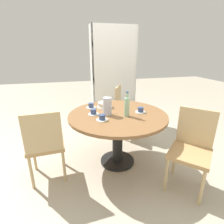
% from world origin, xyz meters
% --- Properties ---
extents(ground_plane, '(14.00, 14.00, 0.00)m').
position_xyz_m(ground_plane, '(0.00, 0.00, 0.00)').
color(ground_plane, '#B2A893').
extents(dining_table, '(1.29, 1.29, 0.74)m').
position_xyz_m(dining_table, '(0.00, 0.00, 0.60)').
color(dining_table, black).
rests_on(dining_table, ground_plane).
extents(chair_a, '(0.45, 0.45, 0.92)m').
position_xyz_m(chair_a, '(-0.92, -0.12, 0.49)').
color(chair_a, tan).
rests_on(chair_a, ground_plane).
extents(chair_b, '(0.59, 0.59, 0.92)m').
position_xyz_m(chair_b, '(0.68, -0.63, 0.49)').
color(chair_b, tan).
rests_on(chair_b, ground_plane).
extents(chair_c, '(0.57, 0.57, 0.92)m').
position_xyz_m(chair_c, '(0.39, 0.84, 0.49)').
color(chair_c, tan).
rests_on(chair_c, ground_plane).
extents(bookshelf, '(0.92, 0.28, 1.98)m').
position_xyz_m(bookshelf, '(0.34, 1.50, 0.95)').
color(bookshelf, silver).
rests_on(bookshelf, ground_plane).
extents(coffee_pot, '(0.11, 0.11, 0.27)m').
position_xyz_m(coffee_pot, '(-0.14, -0.00, 0.86)').
color(coffee_pot, silver).
rests_on(coffee_pot, dining_table).
extents(water_bottle, '(0.07, 0.07, 0.31)m').
position_xyz_m(water_bottle, '(0.08, -0.10, 0.86)').
color(water_bottle, '#99C6A3').
rests_on(water_bottle, dining_table).
extents(cake_main, '(0.23, 0.23, 0.07)m').
position_xyz_m(cake_main, '(-0.11, 0.31, 0.77)').
color(cake_main, white).
rests_on(cake_main, dining_table).
extents(cup_a, '(0.14, 0.14, 0.07)m').
position_xyz_m(cup_a, '(-0.30, 0.34, 0.76)').
color(cup_a, silver).
rests_on(cup_a, dining_table).
extents(cup_b, '(0.14, 0.14, 0.07)m').
position_xyz_m(cup_b, '(-0.24, -0.16, 0.76)').
color(cup_b, silver).
rests_on(cup_b, dining_table).
extents(cup_c, '(0.14, 0.14, 0.07)m').
position_xyz_m(cup_c, '(0.31, -0.02, 0.76)').
color(cup_c, silver).
rests_on(cup_c, dining_table).
extents(cup_d, '(0.14, 0.14, 0.07)m').
position_xyz_m(cup_d, '(-0.31, 0.06, 0.76)').
color(cup_d, silver).
rests_on(cup_d, dining_table).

